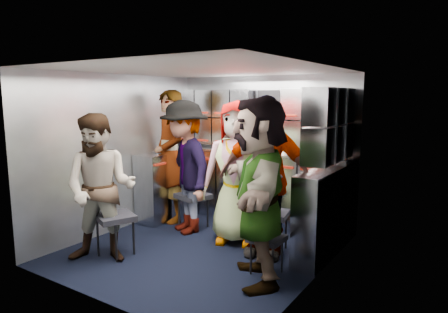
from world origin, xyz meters
The scene contains 29 objects.
floor centered at (0.00, 0.00, 0.00)m, with size 3.00×3.00×0.00m, color black.
wall_back centered at (0.00, 1.50, 1.05)m, with size 2.80×0.04×2.10m, color gray.
wall_left centered at (-1.40, 0.00, 1.05)m, with size 0.04×3.00×2.10m, color gray.
wall_right centered at (1.40, 0.00, 1.05)m, with size 0.04×3.00×2.10m, color gray.
ceiling centered at (0.00, 0.00, 2.10)m, with size 2.80×3.00×0.02m, color silver.
cart_bank_back centered at (0.00, 1.29, 0.49)m, with size 2.68×0.38×0.99m, color #979BA6.
cart_bank_left centered at (-1.19, 0.56, 0.49)m, with size 0.38×0.76×0.99m, color #979BA6.
counter centered at (0.00, 1.29, 1.01)m, with size 2.68×0.42×0.03m, color #B4B7BC.
locker_bank_back centered at (0.00, 1.35, 1.49)m, with size 2.68×0.28×0.82m, color #979BA6.
locker_bank_right centered at (1.25, 0.70, 1.49)m, with size 0.28×1.00×0.82m, color #979BA6.
right_cabinet centered at (1.25, 0.60, 0.50)m, with size 0.28×1.20×1.00m, color #979BA6.
coffee_niche centered at (0.18, 1.41, 1.47)m, with size 0.46×0.16×0.84m, color black, non-canonical shape.
red_latch_strip centered at (0.00, 1.09, 0.88)m, with size 2.60×0.02×0.03m, color #A22011.
jump_seat_near_left centered at (-0.72, -0.71, 0.43)m, with size 0.53×0.52×0.48m.
jump_seat_mid_left centered at (-0.57, 0.55, 0.42)m, with size 0.50×0.48×0.48m.
jump_seat_center centered at (0.20, 0.61, 0.39)m, with size 0.43×0.42×0.44m.
jump_seat_mid_right centered at (0.68, 0.43, 0.41)m, with size 0.47×0.45×0.46m.
jump_seat_near_right centered at (0.94, -0.18, 0.35)m, with size 0.34×0.32×0.40m.
attendant_standing centered at (-1.05, 0.64, 0.95)m, with size 0.69×0.45×1.90m, color black.
attendant_arc_a centered at (-0.72, -0.89, 0.82)m, with size 0.79×0.62×1.63m, color black.
attendant_arc_b centered at (-0.57, 0.37, 0.88)m, with size 1.14×0.65×1.76m, color black.
attendant_arc_c centered at (0.20, 0.43, 0.88)m, with size 0.86×0.56×1.76m, color black.
attendant_arc_d centered at (0.68, 0.25, 0.91)m, with size 1.07×0.44×1.82m, color black.
attendant_arc_e centered at (0.94, -0.36, 0.91)m, with size 1.69×0.54×1.82m, color black.
bottle_left centered at (-0.12, 1.24, 1.15)m, with size 0.06×0.06×0.24m, color white.
bottle_mid centered at (-0.31, 1.24, 1.16)m, with size 0.06×0.06×0.26m, color white.
bottle_right centered at (0.18, 1.24, 1.16)m, with size 0.06×0.06×0.26m, color white.
cup_left centered at (-0.46, 1.23, 1.08)m, with size 0.08×0.08×0.09m, color beige.
cup_right centered at (0.47, 1.23, 1.08)m, with size 0.07×0.07×0.09m, color beige.
Camera 1 is at (2.71, -3.68, 1.81)m, focal length 32.00 mm.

